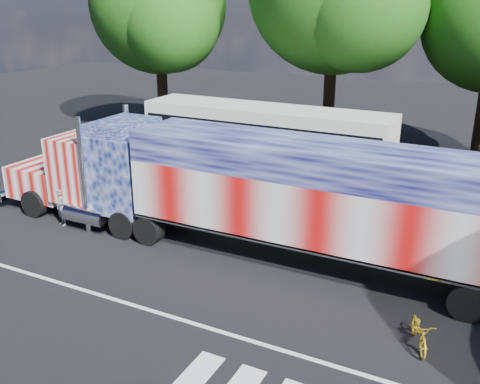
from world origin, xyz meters
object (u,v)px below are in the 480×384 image
at_px(bicycle, 420,332).
at_px(woman, 61,207).
at_px(coach_bus, 265,142).
at_px(tree_nw_a, 160,6).
at_px(semi_truck, 257,191).

bearing_deg(bicycle, woman, 151.73).
distance_m(woman, bicycle, 14.83).
xyz_separation_m(coach_bus, tree_nw_a, (-9.77, 5.12, 6.58)).
bearing_deg(tree_nw_a, semi_truck, -45.25).
distance_m(semi_truck, woman, 8.60).
bearing_deg(semi_truck, coach_bus, 112.57).
distance_m(semi_truck, bicycle, 7.39).
distance_m(coach_bus, bicycle, 15.02).
relative_size(semi_truck, tree_nw_a, 1.72).
height_order(semi_truck, bicycle, semi_truck).
bearing_deg(coach_bus, semi_truck, -67.43).
bearing_deg(tree_nw_a, coach_bus, -27.65).
relative_size(semi_truck, coach_bus, 1.71).
relative_size(coach_bus, woman, 8.17).
bearing_deg(coach_bus, woman, -117.56).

